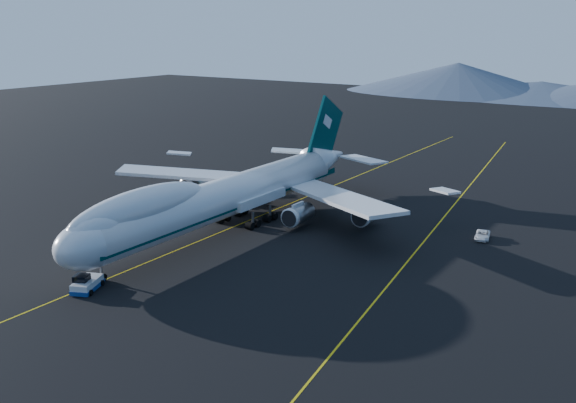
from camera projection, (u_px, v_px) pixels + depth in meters
The scene contains 6 objects.
ground at pixel (227, 230), 106.40m from camera, with size 500.00×500.00×0.00m, color black.
taxiway_line_main at pixel (227, 230), 106.40m from camera, with size 0.25×220.00×0.01m, color gold.
taxiway_line_side at pixel (420, 246), 98.59m from camera, with size 0.25×200.00×0.01m, color gold.
boeing_747 at pixel (226, 196), 104.89m from camera, with size 59.62×72.43×19.37m.
pushback_tug at pixel (87, 285), 82.05m from camera, with size 4.22×5.51×2.15m.
service_van at pixel (483, 235), 101.56m from camera, with size 2.14×4.64×1.29m, color silver.
Camera 1 is at (64.11, -79.13, 32.78)m, focal length 40.00 mm.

